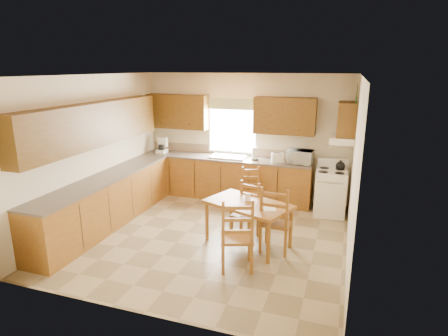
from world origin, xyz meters
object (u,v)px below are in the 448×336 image
(chair_near_right, at_px, (276,218))
(chair_near_left, at_px, (237,233))
(microwave, at_px, (300,157))
(stove, at_px, (330,193))
(dining_table, at_px, (248,223))
(chair_far_left, at_px, (252,191))
(chair_far_right, at_px, (245,211))

(chair_near_right, bearing_deg, chair_near_left, 61.60)
(microwave, bearing_deg, stove, -15.55)
(microwave, xyz_separation_m, dining_table, (-0.55, -2.01, -0.70))
(chair_far_left, bearing_deg, chair_near_right, -84.31)
(dining_table, xyz_separation_m, chair_near_right, (0.48, -0.07, 0.18))
(chair_near_right, xyz_separation_m, chair_far_right, (-0.58, 0.29, -0.07))
(dining_table, distance_m, chair_far_right, 0.27)
(dining_table, bearing_deg, chair_far_right, 137.89)
(stove, height_order, chair_far_right, chair_far_right)
(chair_far_left, bearing_deg, chair_far_right, -103.31)
(microwave, bearing_deg, dining_table, -100.82)
(microwave, bearing_deg, chair_near_right, -87.56)
(microwave, height_order, chair_far_right, microwave)
(chair_near_left, distance_m, chair_near_right, 0.83)
(chair_far_left, height_order, chair_far_right, chair_far_right)
(dining_table, height_order, chair_near_left, chair_near_left)
(microwave, xyz_separation_m, chair_near_left, (-0.50, -2.79, -0.52))
(chair_near_left, relative_size, chair_far_right, 1.15)
(stove, bearing_deg, chair_near_left, -117.37)
(dining_table, xyz_separation_m, chair_far_left, (-0.29, 1.37, 0.09))
(stove, relative_size, chair_far_right, 0.92)
(chair_near_right, bearing_deg, dining_table, -5.70)
(chair_near_left, xyz_separation_m, chair_near_right, (0.43, 0.71, -0.00))
(microwave, bearing_deg, chair_far_left, -138.27)
(microwave, relative_size, chair_far_left, 0.52)
(dining_table, bearing_deg, chair_near_left, -65.36)
(microwave, relative_size, dining_table, 0.35)
(stove, bearing_deg, chair_far_right, -133.07)
(dining_table, bearing_deg, microwave, 96.18)
(stove, xyz_separation_m, chair_near_left, (-1.14, -2.56, 0.11))
(stove, relative_size, chair_near_left, 0.80)
(chair_far_right, bearing_deg, chair_near_left, -66.66)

